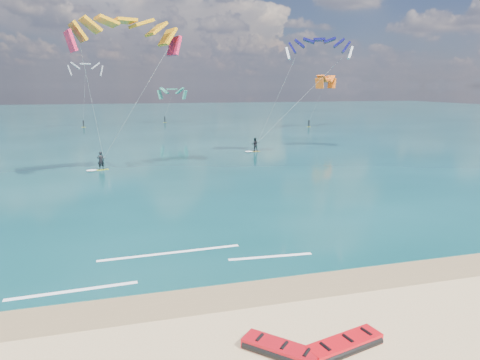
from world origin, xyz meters
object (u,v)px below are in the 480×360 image
at_px(kitesurfer_main, 112,90).
at_px(packed_kite_left, 344,349).
at_px(kitesurfer_far, 286,92).
at_px(packed_kite_mid, 280,354).

bearing_deg(kitesurfer_main, packed_kite_left, -94.04).
height_order(packed_kite_left, kitesurfer_main, kitesurfer_main).
bearing_deg(kitesurfer_far, packed_kite_left, -101.03).
bearing_deg(packed_kite_left, kitesurfer_main, 89.90).
height_order(packed_kite_mid, kitesurfer_far, kitesurfer_far).
distance_m(packed_kite_left, kitesurfer_main, 32.04).
height_order(kitesurfer_main, kitesurfer_far, kitesurfer_main).
bearing_deg(kitesurfer_main, kitesurfer_far, 4.56).
bearing_deg(packed_kite_left, kitesurfer_far, 57.90).
xyz_separation_m(kitesurfer_main, kitesurfer_far, (20.05, 8.20, -0.30)).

